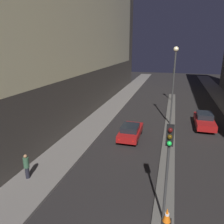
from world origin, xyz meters
The scene contains 8 objects.
median_strip centered at (0.00, 17.04, 0.06)m, with size 1.04×32.07×0.12m.
traffic_light_near centered at (0.00, 3.62, 3.63)m, with size 0.32×0.42×4.79m.
traffic_light_mid centered at (0.00, 28.49, 3.63)m, with size 0.32×0.42×4.79m.
street_lamp centered at (0.00, 17.53, 5.39)m, with size 0.49×0.49×7.90m.
traffic_cone_far centered at (0.16, 3.56, 0.49)m, with size 0.47×0.47×0.73m.
car_left_lane centered at (-3.39, 12.92, 0.70)m, with size 1.72×4.10×1.35m.
car_right_lane centered at (3.39, 17.89, 0.74)m, with size 1.76×4.68×1.43m.
pedestrian_on_left_sidewalk centered at (-8.31, 4.82, 1.02)m, with size 0.34×0.34×1.61m.
Camera 1 is at (-0.06, -5.18, 8.05)m, focal length 35.00 mm.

